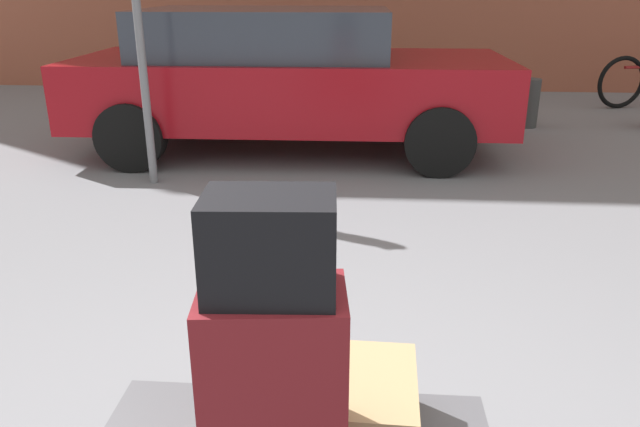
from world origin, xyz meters
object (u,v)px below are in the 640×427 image
object	(u,v)px
suitcase_maroon_stacked_top	(275,404)
suitcase_tan_front_left	(335,405)
duffel_bag_black_topmost_pile	(270,245)
parked_car	(285,77)
bollard_kerb_near	(528,103)

from	to	relation	value
suitcase_maroon_stacked_top	suitcase_tan_front_left	xyz separation A→B (m)	(0.14, 0.28, -0.21)
suitcase_maroon_stacked_top	suitcase_tan_front_left	distance (m)	0.38
suitcase_maroon_stacked_top	duffel_bag_black_topmost_pile	xyz separation A→B (m)	(0.00, 0.00, 0.44)
suitcase_tan_front_left	duffel_bag_black_topmost_pile	world-z (taller)	duffel_bag_black_topmost_pile
suitcase_tan_front_left	duffel_bag_black_topmost_pile	bearing A→B (deg)	-115.16
duffel_bag_black_topmost_pile	suitcase_tan_front_left	bearing A→B (deg)	59.77
suitcase_maroon_stacked_top	suitcase_tan_front_left	bearing A→B (deg)	57.18
suitcase_tan_front_left	parked_car	bearing A→B (deg)	100.87
duffel_bag_black_topmost_pile	parked_car	xyz separation A→B (m)	(-0.61, 5.01, -0.34)
suitcase_maroon_stacked_top	duffel_bag_black_topmost_pile	bearing A→B (deg)	0.00
bollard_kerb_near	duffel_bag_black_topmost_pile	bearing A→B (deg)	-108.98
suitcase_tan_front_left	duffel_bag_black_topmost_pile	size ratio (longest dim) A/B	1.62
suitcase_tan_front_left	bollard_kerb_near	size ratio (longest dim) A/B	0.85
duffel_bag_black_topmost_pile	parked_car	size ratio (longest dim) A/B	0.07
suitcase_maroon_stacked_top	parked_car	xyz separation A→B (m)	(-0.61, 5.01, 0.10)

